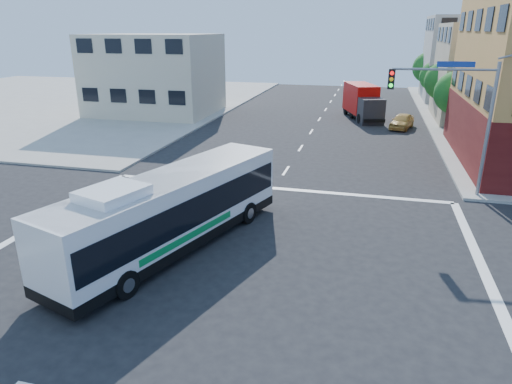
# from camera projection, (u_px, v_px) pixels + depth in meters

# --- Properties ---
(ground) EXTENTS (120.00, 120.00, 0.00)m
(ground) POSITION_uv_depth(u_px,v_px,m) (222.00, 269.00, 17.07)
(ground) COLOR black
(ground) RESTS_ON ground
(sidewalk_nw) EXTENTS (50.00, 50.00, 0.15)m
(sidewalk_nw) POSITION_uv_depth(u_px,v_px,m) (43.00, 100.00, 57.05)
(sidewalk_nw) COLOR gray
(sidewalk_nw) RESTS_ON ground
(building_east_near) EXTENTS (12.06, 10.06, 9.00)m
(building_east_near) POSITION_uv_depth(u_px,v_px,m) (507.00, 74.00, 42.64)
(building_east_near) COLOR #B6AA8B
(building_east_near) RESTS_ON ground
(building_east_far) EXTENTS (12.06, 10.06, 10.00)m
(building_east_far) POSITION_uv_depth(u_px,v_px,m) (478.00, 59.00, 55.25)
(building_east_far) COLOR #A7A7A1
(building_east_far) RESTS_ON ground
(building_west) EXTENTS (12.06, 10.06, 8.00)m
(building_west) POSITION_uv_depth(u_px,v_px,m) (155.00, 75.00, 47.00)
(building_west) COLOR beige
(building_west) RESTS_ON ground
(signal_mast_ne) EXTENTS (7.91, 1.13, 8.07)m
(signal_mast_ne) POSITION_uv_depth(u_px,v_px,m) (456.00, 103.00, 22.99)
(signal_mast_ne) COLOR gray
(signal_mast_ne) RESTS_ON ground
(street_tree_a) EXTENTS (3.60, 3.60, 5.53)m
(street_tree_a) POSITION_uv_depth(u_px,v_px,m) (458.00, 90.00, 38.60)
(street_tree_a) COLOR #3B2815
(street_tree_a) RESTS_ON ground
(street_tree_b) EXTENTS (3.80, 3.80, 5.79)m
(street_tree_b) POSITION_uv_depth(u_px,v_px,m) (445.00, 79.00, 45.84)
(street_tree_b) COLOR #3B2815
(street_tree_b) RESTS_ON ground
(street_tree_c) EXTENTS (3.40, 3.40, 5.29)m
(street_tree_c) POSITION_uv_depth(u_px,v_px,m) (436.00, 74.00, 53.24)
(street_tree_c) COLOR #3B2815
(street_tree_c) RESTS_ON ground
(street_tree_d) EXTENTS (4.00, 4.00, 6.03)m
(street_tree_d) POSITION_uv_depth(u_px,v_px,m) (429.00, 66.00, 60.40)
(street_tree_d) COLOR #3B2815
(street_tree_d) RESTS_ON ground
(transit_bus) EXTENTS (5.95, 11.77, 3.43)m
(transit_bus) POSITION_uv_depth(u_px,v_px,m) (173.00, 210.00, 18.24)
(transit_bus) COLOR black
(transit_bus) RESTS_ON ground
(box_truck) EXTENTS (4.37, 7.64, 3.31)m
(box_truck) POSITION_uv_depth(u_px,v_px,m) (363.00, 103.00, 45.12)
(box_truck) COLOR #232327
(box_truck) RESTS_ON ground
(parked_car) EXTENTS (2.59, 4.18, 1.33)m
(parked_car) POSITION_uv_depth(u_px,v_px,m) (402.00, 121.00, 40.95)
(parked_car) COLOR gold
(parked_car) RESTS_ON ground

